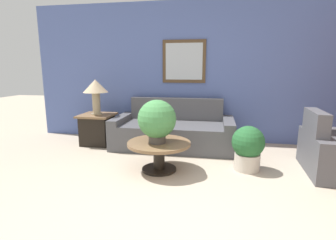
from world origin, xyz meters
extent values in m
plane|color=tan|center=(0.00, 0.00, 0.00)|extent=(20.00, 20.00, 0.00)
cube|color=#5166A8|center=(0.00, 2.89, 1.30)|extent=(6.87, 0.06, 2.60)
cube|color=#4C3823|center=(-0.45, 2.85, 1.51)|extent=(0.81, 0.03, 0.79)
cube|color=#B2BCC6|center=(-0.45, 2.83, 1.51)|extent=(0.69, 0.01, 0.67)
cube|color=#4C4C51|center=(-0.57, 2.30, 0.22)|extent=(1.73, 0.97, 0.43)
cube|color=#4C4C51|center=(-0.57, 2.71, 0.63)|extent=(1.73, 0.16, 0.41)
cube|color=#4C4C51|center=(-1.53, 2.30, 0.27)|extent=(0.18, 0.97, 0.53)
cube|color=#4C4C51|center=(0.38, 2.30, 0.27)|extent=(0.18, 0.97, 0.53)
cube|color=#4C4C51|center=(1.46, 1.53, 0.63)|extent=(0.20, 0.68, 0.41)
cube|color=#4C4C51|center=(1.89, 1.93, 0.27)|extent=(0.97, 0.24, 0.53)
cylinder|color=black|center=(-0.59, 1.21, 0.01)|extent=(0.47, 0.47, 0.03)
cylinder|color=black|center=(-0.59, 1.21, 0.20)|extent=(0.15, 0.15, 0.33)
cylinder|color=brown|center=(-0.59, 1.21, 0.38)|extent=(0.86, 0.86, 0.04)
cube|color=black|center=(-1.98, 2.28, 0.26)|extent=(0.51, 0.51, 0.52)
cube|color=brown|center=(-1.98, 2.28, 0.54)|extent=(0.60, 0.60, 0.03)
cylinder|color=tan|center=(-1.98, 2.28, 0.57)|extent=(0.20, 0.20, 0.02)
cylinder|color=tan|center=(-1.98, 2.28, 0.77)|extent=(0.14, 0.14, 0.38)
cone|color=tan|center=(-1.98, 2.28, 1.07)|extent=(0.45, 0.45, 0.23)
cylinder|color=#4C4742|center=(-0.60, 1.17, 0.47)|extent=(0.23, 0.23, 0.13)
sphere|color=#428447|center=(-0.60, 1.17, 0.73)|extent=(0.51, 0.51, 0.51)
cylinder|color=beige|center=(0.61, 1.44, 0.12)|extent=(0.35, 0.35, 0.23)
sphere|color=#235B2D|center=(0.61, 1.44, 0.40)|extent=(0.44, 0.44, 0.44)
camera|label=1|loc=(0.14, -2.14, 1.38)|focal=28.00mm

